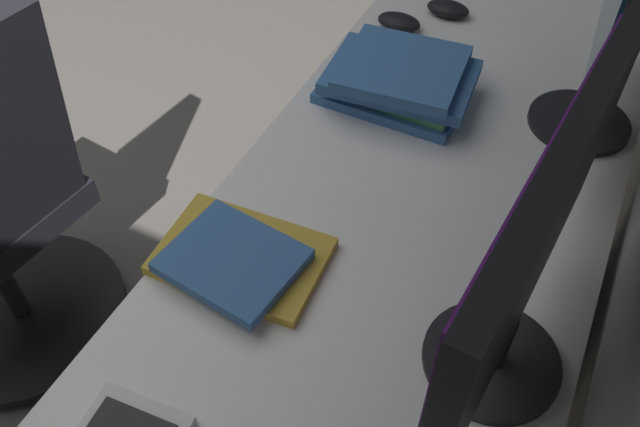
{
  "coord_description": "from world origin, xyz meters",
  "views": [
    {
      "loc": [
        0.73,
        1.77,
        1.58
      ],
      "look_at": [
        0.21,
        1.52,
        0.95
      ],
      "focal_mm": 36.81,
      "sensor_mm": 36.0,
      "label": 1
    }
  ],
  "objects_px": {
    "book_stack_far": "(238,258)",
    "book_stack_near": "(399,81)",
    "monitor_primary": "(530,249)",
    "mouse_main": "(399,22)",
    "drawer_pedestal": "(408,323)",
    "monitor_secondary": "(621,4)",
    "mouse_spare": "(448,9)"
  },
  "relations": [
    {
      "from": "book_stack_near",
      "to": "book_stack_far",
      "type": "xyz_separation_m",
      "value": [
        0.52,
        -0.07,
        -0.03
      ]
    },
    {
      "from": "drawer_pedestal",
      "to": "mouse_spare",
      "type": "height_order",
      "value": "mouse_spare"
    },
    {
      "from": "monitor_primary",
      "to": "book_stack_far",
      "type": "relative_size",
      "value": 2.07
    },
    {
      "from": "monitor_primary",
      "to": "monitor_secondary",
      "type": "height_order",
      "value": "monitor_secondary"
    },
    {
      "from": "mouse_spare",
      "to": "drawer_pedestal",
      "type": "bearing_deg",
      "value": 15.88
    },
    {
      "from": "mouse_spare",
      "to": "book_stack_far",
      "type": "xyz_separation_m",
      "value": [
        0.88,
        -0.06,
        0.0
      ]
    },
    {
      "from": "monitor_primary",
      "to": "mouse_main",
      "type": "height_order",
      "value": "monitor_primary"
    },
    {
      "from": "monitor_primary",
      "to": "book_stack_near",
      "type": "xyz_separation_m",
      "value": [
        -0.51,
        -0.35,
        -0.21
      ]
    },
    {
      "from": "drawer_pedestal",
      "to": "monitor_primary",
      "type": "xyz_separation_m",
      "value": [
        0.26,
        0.18,
        0.64
      ]
    },
    {
      "from": "book_stack_near",
      "to": "drawer_pedestal",
      "type": "bearing_deg",
      "value": 32.28
    },
    {
      "from": "drawer_pedestal",
      "to": "book_stack_far",
      "type": "height_order",
      "value": "book_stack_far"
    },
    {
      "from": "monitor_primary",
      "to": "mouse_spare",
      "type": "relative_size",
      "value": 5.54
    },
    {
      "from": "monitor_secondary",
      "to": "book_stack_near",
      "type": "relative_size",
      "value": 1.75
    },
    {
      "from": "drawer_pedestal",
      "to": "monitor_primary",
      "type": "bearing_deg",
      "value": 35.68
    },
    {
      "from": "book_stack_near",
      "to": "monitor_primary",
      "type": "bearing_deg",
      "value": 34.01
    },
    {
      "from": "monitor_secondary",
      "to": "book_stack_far",
      "type": "height_order",
      "value": "monitor_secondary"
    },
    {
      "from": "mouse_spare",
      "to": "monitor_primary",
      "type": "bearing_deg",
      "value": 22.37
    },
    {
      "from": "mouse_spare",
      "to": "book_stack_near",
      "type": "height_order",
      "value": "book_stack_near"
    },
    {
      "from": "drawer_pedestal",
      "to": "mouse_main",
      "type": "bearing_deg",
      "value": -152.99
    },
    {
      "from": "monitor_secondary",
      "to": "monitor_primary",
      "type": "bearing_deg",
      "value": -0.54
    },
    {
      "from": "monitor_secondary",
      "to": "mouse_spare",
      "type": "bearing_deg",
      "value": -127.01
    },
    {
      "from": "drawer_pedestal",
      "to": "monitor_secondary",
      "type": "height_order",
      "value": "monitor_secondary"
    },
    {
      "from": "monitor_primary",
      "to": "book_stack_near",
      "type": "height_order",
      "value": "monitor_primary"
    },
    {
      "from": "drawer_pedestal",
      "to": "monitor_primary",
      "type": "height_order",
      "value": "monitor_primary"
    },
    {
      "from": "mouse_spare",
      "to": "book_stack_far",
      "type": "relative_size",
      "value": 0.37
    },
    {
      "from": "monitor_primary",
      "to": "book_stack_near",
      "type": "distance_m",
      "value": 0.66
    },
    {
      "from": "monitor_primary",
      "to": "drawer_pedestal",
      "type": "bearing_deg",
      "value": -144.32
    },
    {
      "from": "monitor_primary",
      "to": "mouse_main",
      "type": "distance_m",
      "value": 0.92
    },
    {
      "from": "drawer_pedestal",
      "to": "monitor_secondary",
      "type": "distance_m",
      "value": 0.76
    },
    {
      "from": "monitor_secondary",
      "to": "mouse_main",
      "type": "xyz_separation_m",
      "value": [
        -0.17,
        -0.45,
        -0.25
      ]
    },
    {
      "from": "drawer_pedestal",
      "to": "mouse_spare",
      "type": "xyz_separation_m",
      "value": [
        -0.62,
        -0.18,
        0.4
      ]
    },
    {
      "from": "book_stack_far",
      "to": "book_stack_near",
      "type": "bearing_deg",
      "value": 172.1
    }
  ]
}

